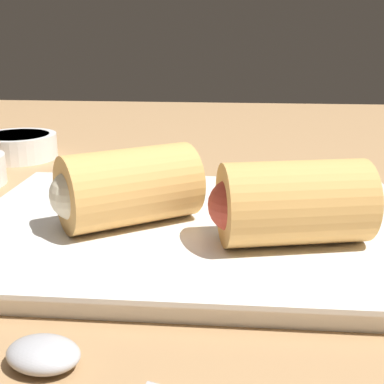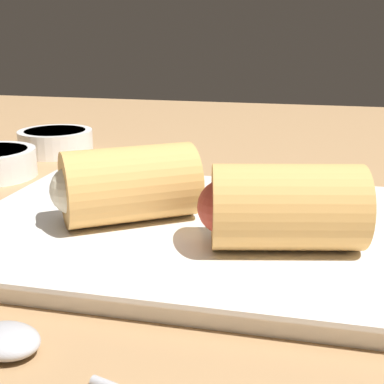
{
  "view_description": "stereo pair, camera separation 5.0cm",
  "coord_description": "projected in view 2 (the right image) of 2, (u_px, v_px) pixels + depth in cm",
  "views": [
    {
      "loc": [
        5.36,
        -37.91,
        16.61
      ],
      "look_at": [
        2.22,
        -2.54,
        5.6
      ],
      "focal_mm": 50.0,
      "sensor_mm": 36.0,
      "label": 1
    },
    {
      "loc": [
        10.3,
        -37.12,
        16.61
      ],
      "look_at": [
        2.22,
        -2.54,
        5.6
      ],
      "focal_mm": 50.0,
      "sensor_mm": 36.0,
      "label": 2
    }
  ],
  "objects": [
    {
      "name": "serving_plate",
      "position": [
        192.0,
        230.0,
        0.38
      ],
      "size": [
        31.6,
        23.58,
        1.5
      ],
      "color": "white",
      "rests_on": "table_surface"
    },
    {
      "name": "dipping_bowl_far",
      "position": [
        56.0,
        141.0,
        0.64
      ],
      "size": [
        8.78,
        8.78,
        2.8
      ],
      "color": "white",
      "rests_on": "table_surface"
    },
    {
      "name": "spoon",
      "position": [
        40.0,
        355.0,
        0.24
      ],
      "size": [
        17.95,
        6.5,
        1.22
      ],
      "color": "#B2B2B7",
      "rests_on": "table_surface"
    },
    {
      "name": "roll_front_left",
      "position": [
        278.0,
        207.0,
        0.32
      ],
      "size": [
        10.4,
        7.12,
        5.26
      ],
      "color": "#DBA356",
      "rests_on": "serving_plate"
    },
    {
      "name": "table_surface",
      "position": [
        172.0,
        237.0,
        0.41
      ],
      "size": [
        180.0,
        140.0,
        2.0
      ],
      "color": "#A87F54",
      "rests_on": "ground"
    },
    {
      "name": "roll_front_right",
      "position": [
        123.0,
        185.0,
        0.37
      ],
      "size": [
        10.49,
        9.43,
        5.26
      ],
      "color": "#DBA356",
      "rests_on": "serving_plate"
    }
  ]
}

